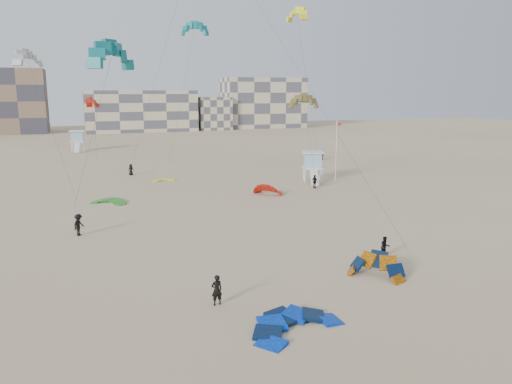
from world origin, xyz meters
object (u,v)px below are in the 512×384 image
object	(u,v)px
lifeguard_tower_near	(313,167)
kitesurfer_main	(217,290)
kite_ground_orange	(375,277)
kite_ground_blue	(295,328)

from	to	relation	value
lifeguard_tower_near	kitesurfer_main	bearing A→B (deg)	-102.98
kitesurfer_main	lifeguard_tower_near	xyz separation A→B (m)	(22.29, 33.96, 1.09)
kite_ground_orange	lifeguard_tower_near	world-z (taller)	lifeguard_tower_near
kite_ground_orange	kitesurfer_main	size ratio (longest dim) A/B	2.12
kite_ground_blue	lifeguard_tower_near	xyz separation A→B (m)	(19.29, 38.08, 1.97)
kitesurfer_main	lifeguard_tower_near	distance (m)	40.63
kite_ground_orange	lifeguard_tower_near	size ratio (longest dim) A/B	0.64
kite_ground_orange	kitesurfer_main	bearing A→B (deg)	-126.20
kitesurfer_main	lifeguard_tower_near	size ratio (longest dim) A/B	0.30
kite_ground_blue	kitesurfer_main	distance (m)	5.18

